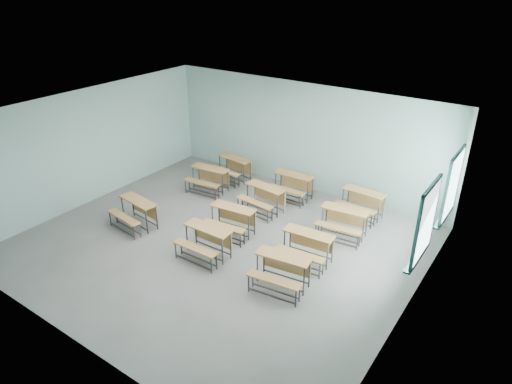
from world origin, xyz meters
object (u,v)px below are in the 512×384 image
Objects in this scene: desk_unit_r3c1 at (292,183)px; desk_unit_r3c2 at (362,200)px; desk_unit_r1c1 at (231,217)px; desk_unit_r3c0 at (233,165)px; desk_unit_r1c2 at (306,244)px; desk_unit_r0c0 at (135,210)px; desk_unit_r0c2 at (281,268)px; desk_unit_r0c1 at (205,238)px; desk_unit_r2c2 at (343,219)px; desk_unit_r2c1 at (263,195)px; desk_unit_r2c0 at (208,176)px.

desk_unit_r3c2 is (2.08, 0.12, 0.00)m from desk_unit_r3c1.
desk_unit_r3c0 is (-1.99, 2.67, 0.00)m from desk_unit_r1c1.
desk_unit_r3c1 is at bearing 121.84° from desk_unit_r1c2.
desk_unit_r0c0 and desk_unit_r0c2 have the same top height.
desk_unit_r0c0 is at bearing -170.65° from desk_unit_r1c2.
desk_unit_r0c0 is 5.94m from desk_unit_r3c2.
desk_unit_r0c1 is 3.44m from desk_unit_r2c2.
desk_unit_r2c2 and desk_unit_r3c1 have the same top height.
desk_unit_r3c2 is at bearing 8.00° from desk_unit_r3c0.
desk_unit_r0c1 and desk_unit_r3c2 have the same top height.
desk_unit_r3c2 is (0.17, 2.73, 0.00)m from desk_unit_r1c2.
desk_unit_r2c1 is 0.99× the size of desk_unit_r3c0.
desk_unit_r0c1 and desk_unit_r3c0 have the same top height.
desk_unit_r2c0 is (-4.22, 1.60, 0.00)m from desk_unit_r1c2.
desk_unit_r0c0 is at bearing 172.48° from desk_unit_r0c2.
desk_unit_r1c1 is 0.99× the size of desk_unit_r3c0.
desk_unit_r1c2 is (2.02, 1.12, 0.00)m from desk_unit_r0c1.
desk_unit_r2c1 and desk_unit_r2c2 have the same top height.
desk_unit_r1c2 and desk_unit_r2c2 have the same top height.
desk_unit_r0c1 and desk_unit_r3c1 have the same top height.
desk_unit_r3c0 is at bearing 159.03° from desk_unit_r2c2.
desk_unit_r3c1 is (0.24, 1.14, 0.00)m from desk_unit_r2c1.
desk_unit_r0c1 is at bearing -89.90° from desk_unit_r1c1.
desk_unit_r2c2 is (0.18, 2.61, 0.00)m from desk_unit_r0c2.
desk_unit_r2c2 is 1.05× the size of desk_unit_r3c1.
desk_unit_r1c2 is at bearing -103.39° from desk_unit_r2c2.
desk_unit_r2c0 is at bearing -161.38° from desk_unit_r3c2.
desk_unit_r0c0 is 1.02× the size of desk_unit_r1c1.
desk_unit_r0c0 is at bearing -156.51° from desk_unit_r2c2.
desk_unit_r1c2 is (4.40, 1.08, 0.00)m from desk_unit_r0c0.
desk_unit_r1c2 is 1.04× the size of desk_unit_r3c1.
desk_unit_r0c2 is at bearing -33.18° from desk_unit_r1c1.
desk_unit_r1c1 is 1.47m from desk_unit_r2c1.
desk_unit_r2c2 is at bearing -84.18° from desk_unit_r3c2.
desk_unit_r2c0 is 2.07m from desk_unit_r2c1.
desk_unit_r0c2 is 1.00× the size of desk_unit_r3c0.
desk_unit_r0c1 and desk_unit_r1c1 have the same top height.
desk_unit_r2c1 is (-0.14, 2.59, 0.00)m from desk_unit_r0c1.
desk_unit_r3c1 is (0.22, 2.61, 0.00)m from desk_unit_r1c1.
desk_unit_r2c0 and desk_unit_r2c2 have the same top height.
desk_unit_r2c0 is (-2.20, 2.72, 0.00)m from desk_unit_r0c1.
desk_unit_r0c0 is at bearing 178.77° from desk_unit_r0c1.
desk_unit_r2c0 and desk_unit_r3c1 have the same top height.
desk_unit_r2c0 is at bearing -177.87° from desk_unit_r2c1.
desk_unit_r0c0 is 2.38m from desk_unit_r0c1.
desk_unit_r0c1 is 3.73m from desk_unit_r3c1.
desk_unit_r2c0 is 4.42m from desk_unit_r2c2.
desk_unit_r3c2 is (4.30, 0.05, 0.00)m from desk_unit_r3c0.
desk_unit_r3c0 is at bearing 130.48° from desk_unit_r0c2.
desk_unit_r1c1 is 2.62m from desk_unit_r3c1.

